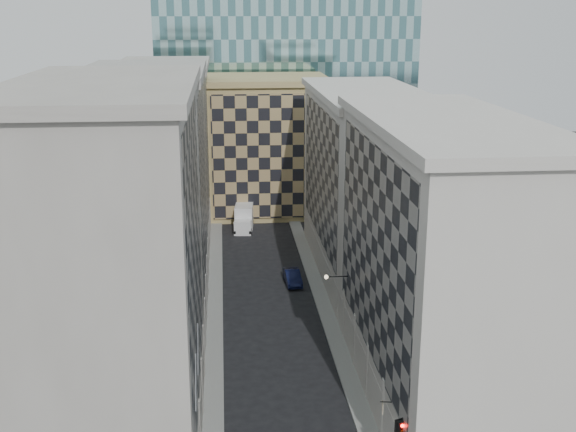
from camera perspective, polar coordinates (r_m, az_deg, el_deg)
sidewalk_west at (r=67.60m, az=-5.81°, el=-8.12°), size 1.50×100.00×0.15m
sidewalk_east at (r=68.23m, az=3.13°, el=-7.83°), size 1.50×100.00×0.15m
bldg_left_a at (r=46.05m, az=-13.42°, el=-4.51°), size 10.80×22.80×23.70m
bldg_left_b at (r=67.09m, az=-10.87°, el=1.66°), size 10.80×22.80×22.70m
bldg_left_c at (r=88.60m, az=-9.55°, el=4.86°), size 10.80×22.80×21.70m
bldg_right_a at (r=52.02m, az=11.84°, el=-3.77°), size 10.80×26.80×20.70m
bldg_right_b at (r=77.30m, az=6.11°, el=2.62°), size 10.80×28.80×19.70m
tan_block at (r=101.45m, az=-1.70°, el=5.68°), size 16.80×14.80×18.80m
church_tower at (r=113.80m, az=-3.27°, el=15.65°), size 7.20×7.20×51.50m
flagpoles_left at (r=42.56m, az=-7.22°, el=-11.58°), size 0.10×6.33×2.33m
bracket_lamp at (r=60.29m, az=3.21°, el=-4.83°), size 1.98×0.36×0.36m
box_truck at (r=94.01m, az=-3.52°, el=-0.27°), size 2.77×5.74×3.05m
dark_car at (r=75.54m, az=0.36°, el=-4.84°), size 1.78×4.49×1.45m
shop_sign at (r=46.75m, az=7.51°, el=-14.72°), size 0.73×0.64×0.72m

